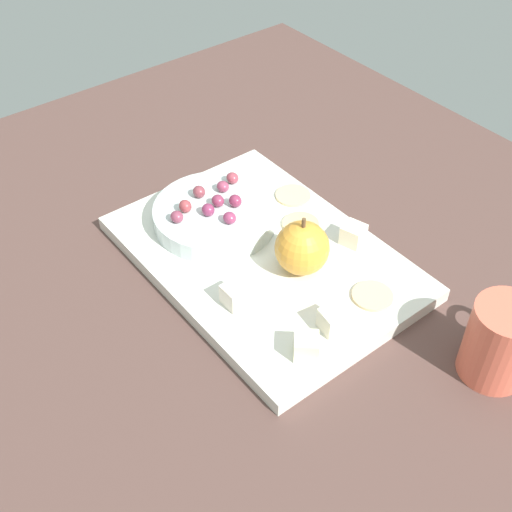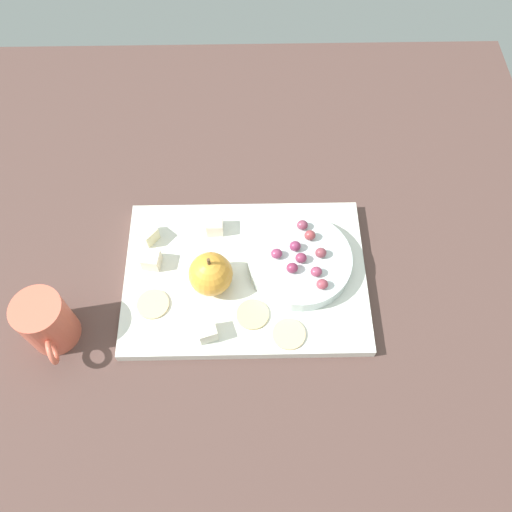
{
  "view_description": "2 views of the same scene",
  "coord_description": "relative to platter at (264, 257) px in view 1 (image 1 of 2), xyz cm",
  "views": [
    {
      "loc": [
        48.99,
        -36.4,
        65.16
      ],
      "look_at": [
        1.33,
        1.01,
        9.09
      ],
      "focal_mm": 46.67,
      "sensor_mm": 36.0,
      "label": 1
    },
    {
      "loc": [
        -1.73,
        42.6,
        81.34
      ],
      "look_at": [
        -2.44,
        2.81,
        10.52
      ],
      "focal_mm": 36.39,
      "sensor_mm": 36.0,
      "label": 2
    }
  ],
  "objects": [
    {
      "name": "apple_stem",
      "position": [
        5.28,
        1.79,
        8.43
      ],
      "size": [
        0.5,
        0.5,
        1.2
      ],
      "primitive_type": "cylinder",
      "color": "brown",
      "rests_on": "apple_whole"
    },
    {
      "name": "cracker_2",
      "position": [
        -6.57,
        10.6,
        1.15
      ],
      "size": [
        5.05,
        5.05,
        0.4
      ],
      "primitive_type": "cylinder",
      "color": "#DEBC89",
      "rests_on": "platter"
    },
    {
      "name": "grape_1",
      "position": [
        -7.38,
        0.94,
        4.37
      ],
      "size": [
        1.83,
        1.65,
        1.71
      ],
      "primitive_type": "ellipsoid",
      "color": "#822B49",
      "rests_on": "serving_dish"
    },
    {
      "name": "platter",
      "position": [
        0.0,
        0.0,
        0.0
      ],
      "size": [
        39.08,
        27.38,
        1.91
      ],
      "primitive_type": "cube",
      "color": "silver",
      "rests_on": "table"
    },
    {
      "name": "grape_4",
      "position": [
        -5.05,
        -1.72,
        4.29
      ],
      "size": [
        1.83,
        1.65,
        1.55
      ],
      "primitive_type": "ellipsoid",
      "color": "#8D3457",
      "rests_on": "serving_dish"
    },
    {
      "name": "grape_5",
      "position": [
        -11.1,
        1.59,
        4.26
      ],
      "size": [
        1.83,
        1.65,
        1.51
      ],
      "primitive_type": "ellipsoid",
      "color": "#923A55",
      "rests_on": "serving_dish"
    },
    {
      "name": "cheese_cube_0",
      "position": [
        15.12,
        -2.01,
        2.33
      ],
      "size": [
        3.13,
        3.13,
        2.76
      ],
      "primitive_type": "cube",
      "rotation": [
        0.0,
        0.0,
        1.42
      ],
      "color": "silver",
      "rests_on": "platter"
    },
    {
      "name": "table",
      "position": [
        0.67,
        -3.89,
        -3.37
      ],
      "size": [
        114.0,
        108.04,
        4.82
      ],
      "primitive_type": "cube",
      "color": "#513934",
      "rests_on": "ground"
    },
    {
      "name": "cheese_cube_1",
      "position": [
        5.03,
        -8.41,
        2.33
      ],
      "size": [
        2.77,
        2.77,
        2.76
      ],
      "primitive_type": "cube",
      "rotation": [
        0.0,
        0.0,
        1.57
      ],
      "color": "#F5E5D0",
      "rests_on": "platter"
    },
    {
      "name": "grape_8",
      "position": [
        -11.85,
        3.79,
        4.29
      ],
      "size": [
        1.83,
        1.65,
        1.55
      ],
      "primitive_type": "ellipsoid",
      "color": "#973C49",
      "rests_on": "serving_dish"
    },
    {
      "name": "cracker_1",
      "position": [
        14.48,
        5.27,
        1.15
      ],
      "size": [
        5.05,
        5.05,
        0.4
      ],
      "primitive_type": "cylinder",
      "color": "#DBBD8B",
      "rests_on": "platter"
    },
    {
      "name": "apple_whole",
      "position": [
        5.28,
        1.79,
        4.39
      ],
      "size": [
        6.88,
        6.88,
        6.88
      ],
      "primitive_type": "sphere",
      "color": "gold",
      "rests_on": "platter"
    },
    {
      "name": "cracker_0",
      "position": [
        -1.1,
        7.27,
        1.15
      ],
      "size": [
        5.05,
        5.05,
        0.4
      ],
      "primitive_type": "cylinder",
      "color": "#D7BC80",
      "rests_on": "platter"
    },
    {
      "name": "serving_dish",
      "position": [
        -8.81,
        -1.46,
        2.23
      ],
      "size": [
        16.77,
        16.77,
        2.56
      ],
      "primitive_type": "cylinder",
      "color": "silver",
      "rests_on": "platter"
    },
    {
      "name": "grape_6",
      "position": [
        -9.46,
        -7.02,
        4.3
      ],
      "size": [
        1.83,
        1.65,
        1.57
      ],
      "primitive_type": "ellipsoid",
      "color": "#83394F",
      "rests_on": "serving_dish"
    },
    {
      "name": "cup",
      "position": [
        29.47,
        9.12,
        3.89
      ],
      "size": [
        7.53,
        10.45,
        9.7
      ],
      "color": "#E0644C",
      "rests_on": "table"
    },
    {
      "name": "grape_2",
      "position": [
        -10.55,
        -4.98,
        4.38
      ],
      "size": [
        1.83,
        1.65,
        1.73
      ],
      "primitive_type": "ellipsoid",
      "color": "#973B40",
      "rests_on": "serving_dish"
    },
    {
      "name": "cheese_cube_3",
      "position": [
        16.12,
        -6.91,
        2.33
      ],
      "size": [
        3.89,
        3.89,
        2.76
      ],
      "primitive_type": "cube",
      "rotation": [
        0.0,
        0.0,
        0.85
      ],
      "color": "#F9F1BF",
      "rests_on": "platter"
    },
    {
      "name": "grape_0",
      "position": [
        -8.87,
        -0.85,
        4.33
      ],
      "size": [
        1.83,
        1.65,
        1.64
      ],
      "primitive_type": "ellipsoid",
      "color": "#832E4C",
      "rests_on": "serving_dish"
    },
    {
      "name": "cheese_cube_2",
      "position": [
        5.79,
        10.37,
        2.33
      ],
      "size": [
        3.45,
        3.45,
        2.76
      ],
      "primitive_type": "cube",
      "rotation": [
        0.0,
        0.0,
        0.3
      ],
      "color": "#EEE8CF",
      "rests_on": "platter"
    },
    {
      "name": "grape_7",
      "position": [
        -8.06,
        -3.01,
        4.37
      ],
      "size": [
        1.83,
        1.65,
        1.71
      ],
      "primitive_type": "ellipsoid",
      "color": "#822E52",
      "rests_on": "serving_dish"
    },
    {
      "name": "grape_3",
      "position": [
        -12.06,
        -1.72,
        4.34
      ],
      "size": [
        1.83,
        1.65,
        1.66
      ],
      "primitive_type": "ellipsoid",
      "color": "brown",
      "rests_on": "serving_dish"
    }
  ]
}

